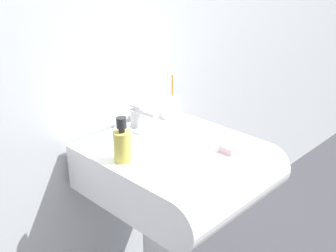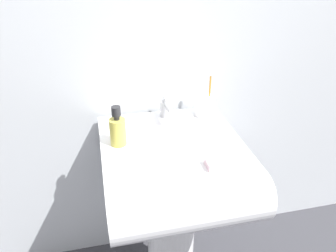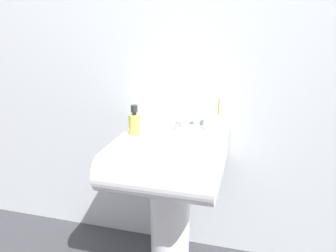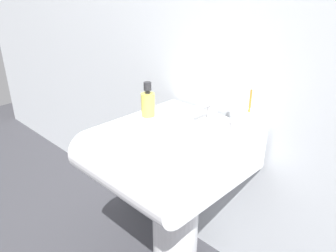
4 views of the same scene
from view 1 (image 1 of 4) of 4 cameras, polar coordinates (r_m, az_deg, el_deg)
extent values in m
cube|color=silver|center=(1.54, -8.03, 15.56)|extent=(5.00, 0.05, 2.40)
cylinder|color=white|center=(1.71, 0.17, -16.75)|extent=(0.20, 0.20, 0.60)
cube|color=white|center=(1.49, 0.19, -5.38)|extent=(0.51, 0.50, 0.17)
cylinder|color=white|center=(1.35, 7.92, -8.86)|extent=(0.51, 0.17, 0.17)
cylinder|color=#B7B7BC|center=(1.58, -4.35, 1.04)|extent=(0.04, 0.04, 0.07)
cylinder|color=#B7B7BC|center=(1.53, -3.09, 1.75)|extent=(0.02, 0.10, 0.02)
cube|color=#B7B7BC|center=(1.56, -4.40, 2.64)|extent=(0.01, 0.06, 0.01)
cylinder|color=white|center=(1.67, 0.24, 2.57)|extent=(0.09, 0.09, 0.08)
cylinder|color=white|center=(1.63, 0.04, 4.28)|extent=(0.01, 0.01, 0.17)
cube|color=white|center=(1.60, 0.04, 7.50)|extent=(0.01, 0.01, 0.02)
cylinder|color=orange|center=(1.67, 0.59, 4.46)|extent=(0.01, 0.01, 0.16)
cube|color=white|center=(1.64, 0.61, 7.34)|extent=(0.01, 0.01, 0.02)
cylinder|color=gold|center=(1.33, -6.17, -2.78)|extent=(0.06, 0.06, 0.10)
cylinder|color=#262628|center=(1.31, -6.28, -0.52)|extent=(0.02, 0.02, 0.01)
cylinder|color=#262628|center=(1.30, -6.33, 0.46)|extent=(0.03, 0.03, 0.03)
cube|color=silver|center=(1.42, 8.48, -2.98)|extent=(0.06, 0.05, 0.02)
camera|label=2|loc=(0.71, 52.76, 14.40)|focal=35.00mm
camera|label=3|loc=(1.41, 65.70, 6.22)|focal=35.00mm
camera|label=4|loc=(1.73, 43.49, 13.92)|focal=35.00mm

